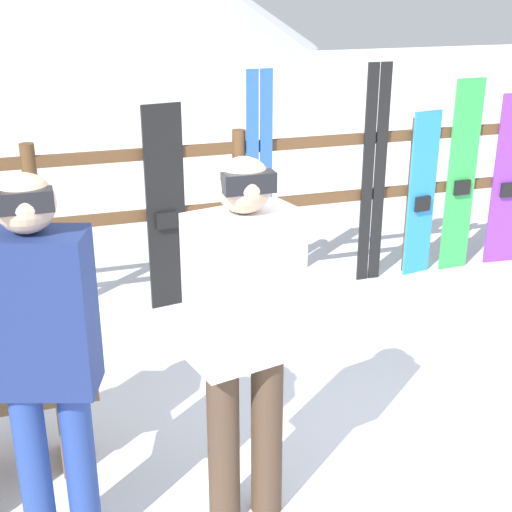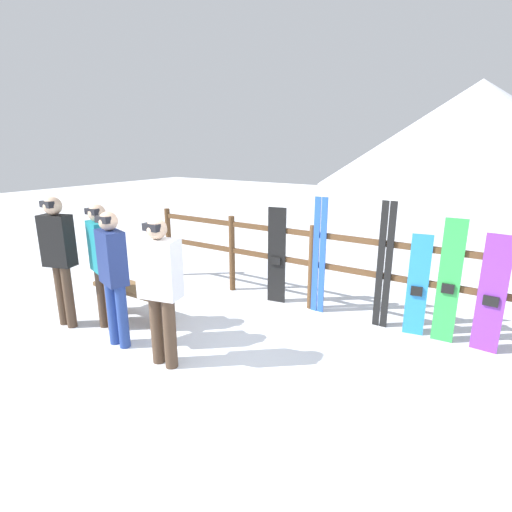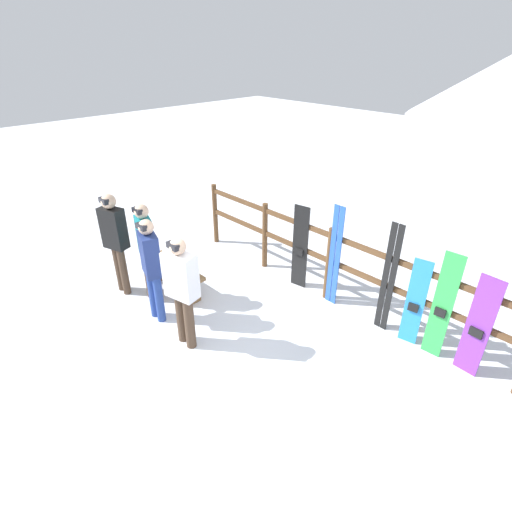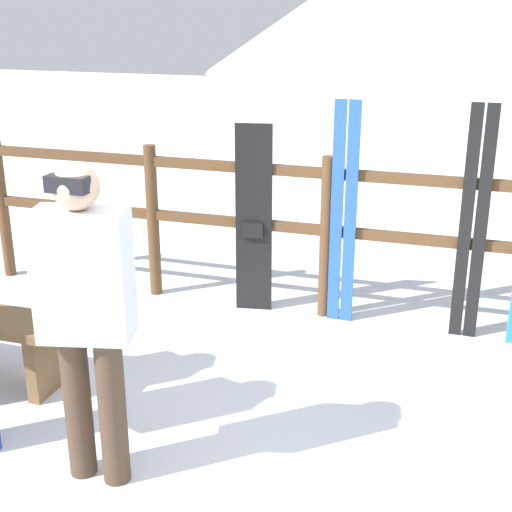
# 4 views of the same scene
# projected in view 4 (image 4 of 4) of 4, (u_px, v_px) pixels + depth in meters

# --- Properties ---
(ground_plane) EXTENTS (40.00, 40.00, 0.00)m
(ground_plane) POSITION_uv_depth(u_px,v_px,m) (237.00, 471.00, 3.83)
(ground_plane) COLOR white
(fence) EXTENTS (5.99, 0.10, 1.29)m
(fence) POSITION_uv_depth(u_px,v_px,m) (327.00, 223.00, 5.48)
(fence) COLOR brown
(fence) RESTS_ON ground
(person_white) EXTENTS (0.49, 0.34, 1.69)m
(person_white) POSITION_uv_depth(u_px,v_px,m) (86.00, 307.00, 3.46)
(person_white) COLOR #4C3828
(person_white) RESTS_ON ground
(snowboard_black_stripe) EXTENTS (0.29, 0.09, 1.51)m
(snowboard_black_stripe) POSITION_uv_depth(u_px,v_px,m) (254.00, 221.00, 5.59)
(snowboard_black_stripe) COLOR black
(snowboard_black_stripe) RESTS_ON ground
(ski_pair_blue) EXTENTS (0.19, 0.02, 1.72)m
(ski_pair_blue) POSITION_uv_depth(u_px,v_px,m) (343.00, 215.00, 5.36)
(ski_pair_blue) COLOR blue
(ski_pair_blue) RESTS_ON ground
(ski_pair_black) EXTENTS (0.19, 0.02, 1.73)m
(ski_pair_black) POSITION_uv_depth(u_px,v_px,m) (473.00, 225.00, 5.09)
(ski_pair_black) COLOR black
(ski_pair_black) RESTS_ON ground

